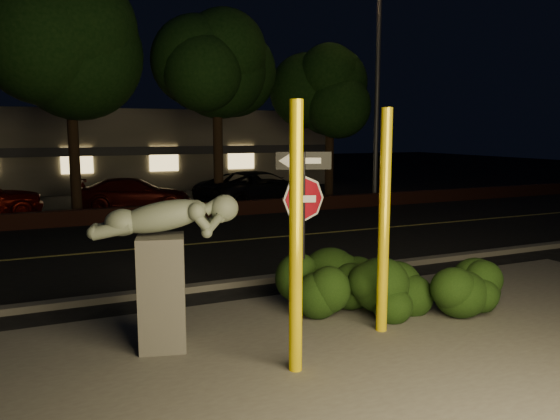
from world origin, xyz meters
The scene contains 21 objects.
ground centered at (0.00, 10.00, 0.00)m, with size 90.00×90.00×0.00m, color black.
patio centered at (0.00, -1.00, 0.01)m, with size 14.00×6.00×0.02m, color #4C4944.
road centered at (0.00, 7.00, 0.01)m, with size 80.00×8.00×0.01m, color black.
lane_marking centered at (0.00, 7.00, 0.02)m, with size 80.00×0.12×0.01m, color #AFA346.
curb centered at (0.00, 2.90, 0.06)m, with size 80.00×0.25×0.12m, color #4C4944.
brick_wall centered at (0.00, 11.30, 0.25)m, with size 40.00×0.35×0.50m, color #3F1C14.
parking_lot centered at (0.00, 17.00, 0.01)m, with size 40.00×12.00×0.01m, color black.
building centered at (0.00, 24.99, 2.00)m, with size 22.00×10.20×4.00m.
tree_far_b centered at (-2.50, 13.20, 6.05)m, with size 5.20×5.20×8.41m.
tree_far_c centered at (2.50, 12.80, 5.66)m, with size 4.80×4.80×7.84m.
tree_far_d centered at (7.50, 13.30, 5.42)m, with size 4.40×4.40×7.42m.
yellow_pole_left centered at (-0.89, -0.94, 1.66)m, with size 0.17×0.17×3.33m, color yellow.
yellow_pole_right centered at (0.86, -0.24, 1.64)m, with size 0.16×0.16×3.29m, color yellow.
signpost centered at (0.20, 1.05, 1.87)m, with size 0.85×0.30×2.63m.
sculpture centered at (-2.20, 0.43, 1.30)m, with size 1.97×0.96×2.11m.
hedge_center centered at (0.70, 0.89, 0.57)m, with size 2.18×1.02×1.14m, color black.
hedge_right centered at (1.51, 0.30, 0.58)m, with size 1.76×0.94×1.15m, color black.
hedge_far_right centered at (2.68, -0.10, 0.53)m, with size 1.52×0.95×1.05m, color black.
streetlight centered at (8.93, 12.27, 5.65)m, with size 1.41×0.54×9.50m.
parked_car_darkred centered at (-0.39, 14.08, 0.60)m, with size 1.68×4.14×1.20m, color #400905.
parked_car_dark centered at (4.21, 12.98, 0.71)m, with size 2.35×5.10×1.42m, color black.
Camera 1 is at (-3.68, -6.73, 2.97)m, focal length 35.00 mm.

